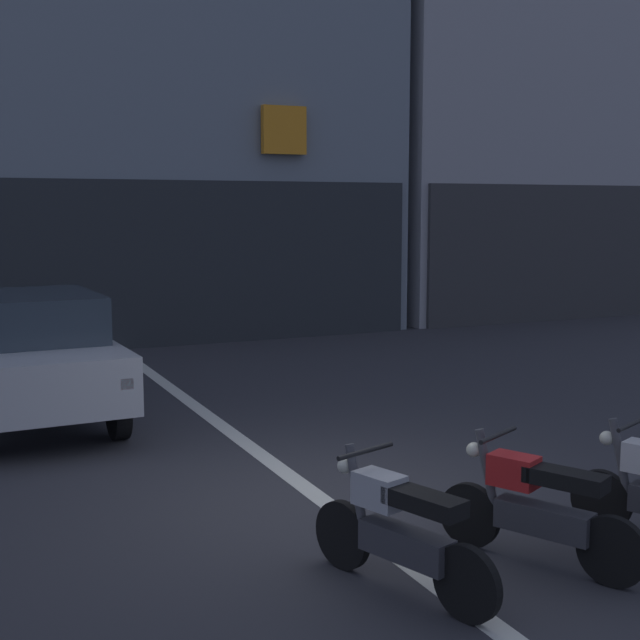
# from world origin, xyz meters

# --- Properties ---
(ground_plane) EXTENTS (120.00, 120.00, 0.00)m
(ground_plane) POSITION_xyz_m (0.00, 0.00, 0.00)
(ground_plane) COLOR #333338
(lane_centre_line) EXTENTS (0.20, 18.00, 0.01)m
(lane_centre_line) POSITION_xyz_m (0.00, 6.00, 0.00)
(lane_centre_line) COLOR silver
(lane_centre_line) RESTS_ON ground
(building_far_right) EXTENTS (8.77, 9.51, 13.46)m
(building_far_right) POSITION_xyz_m (11.02, 14.02, 6.72)
(building_far_right) COLOR #9E9EA3
(building_far_right) RESTS_ON ground
(car_silver_crossing_near) EXTENTS (1.92, 4.17, 1.64)m
(car_silver_crossing_near) POSITION_xyz_m (-2.11, 4.18, 0.89)
(car_silver_crossing_near) COLOR black
(car_silver_crossing_near) RESTS_ON ground
(motorcycle_silver_row_leftmost) EXTENTS (0.68, 1.60, 0.98)m
(motorcycle_silver_row_leftmost) POSITION_xyz_m (-0.31, -1.92, 0.46)
(motorcycle_silver_row_leftmost) COLOR black
(motorcycle_silver_row_leftmost) RESTS_ON ground
(motorcycle_red_row_left_mid) EXTENTS (0.81, 1.53, 0.98)m
(motorcycle_red_row_left_mid) POSITION_xyz_m (0.86, -1.94, 0.46)
(motorcycle_red_row_left_mid) COLOR black
(motorcycle_red_row_left_mid) RESTS_ON ground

